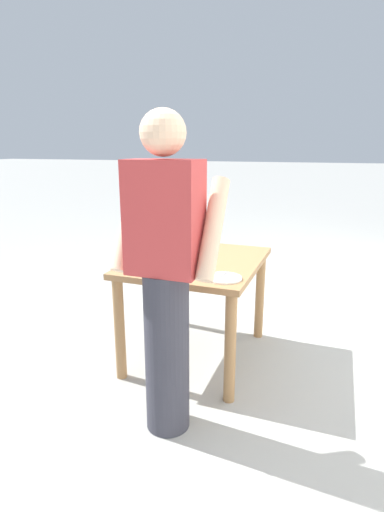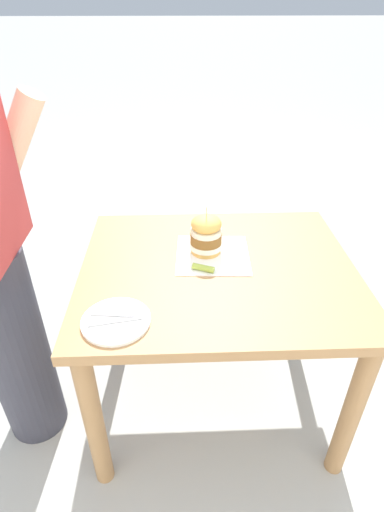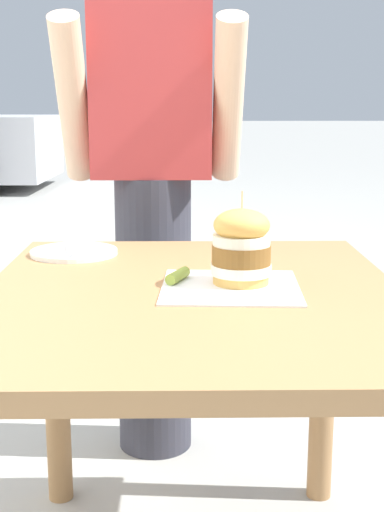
% 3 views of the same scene
% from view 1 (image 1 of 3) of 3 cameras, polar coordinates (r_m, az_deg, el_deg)
% --- Properties ---
extents(ground_plane, '(80.00, 80.00, 0.00)m').
position_cam_1_polar(ground_plane, '(3.11, 0.66, -13.87)').
color(ground_plane, '#9E9E99').
extents(patio_table, '(0.87, 1.04, 0.75)m').
position_cam_1_polar(patio_table, '(2.86, 0.69, -2.85)').
color(patio_table, '#9E7247').
rests_on(patio_table, ground).
extents(serving_paper, '(0.30, 0.30, 0.00)m').
position_cam_1_polar(serving_paper, '(2.83, -0.90, -0.36)').
color(serving_paper, white).
rests_on(serving_paper, patio_table).
extents(sandwich, '(0.13, 0.13, 0.20)m').
position_cam_1_polar(sandwich, '(2.80, -1.56, 1.16)').
color(sandwich, gold).
rests_on(sandwich, serving_paper).
extents(pickle_spear, '(0.05, 0.09, 0.02)m').
position_cam_1_polar(pickle_spear, '(2.75, 0.90, -0.53)').
color(pickle_spear, '#8EA83D').
rests_on(pickle_spear, serving_paper).
extents(side_plate_with_forks, '(0.22, 0.22, 0.02)m').
position_cam_1_polar(side_plate_with_forks, '(2.41, 4.55, -3.13)').
color(side_plate_with_forks, white).
rests_on(side_plate_with_forks, patio_table).
extents(diner_across_table, '(0.55, 0.35, 1.69)m').
position_cam_1_polar(diner_across_table, '(2.04, -3.74, -2.75)').
color(diner_across_table, '#33333D').
rests_on(diner_across_table, ground).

